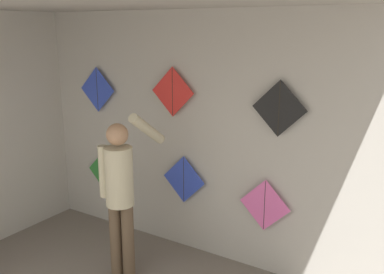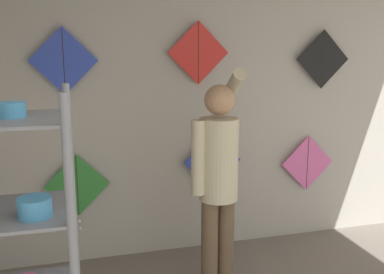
{
  "view_description": "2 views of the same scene",
  "coord_description": "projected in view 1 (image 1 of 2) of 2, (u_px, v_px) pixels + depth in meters",
  "views": [
    {
      "loc": [
        2.7,
        -0.52,
        2.61
      ],
      "look_at": [
        0.37,
        3.18,
        1.48
      ],
      "focal_mm": 40.0,
      "sensor_mm": 36.0,
      "label": 1
    },
    {
      "loc": [
        -1.13,
        -0.34,
        1.93
      ],
      "look_at": [
        -0.17,
        3.18,
        1.18
      ],
      "focal_mm": 40.0,
      "sensor_mm": 36.0,
      "label": 2
    }
  ],
  "objects": [
    {
      "name": "kite_5",
      "position": [
        279.0,
        109.0,
        4.18
      ],
      "size": [
        0.57,
        0.01,
        0.57
      ],
      "color": "black"
    },
    {
      "name": "shopkeeper",
      "position": [
        120.0,
        187.0,
        4.4
      ],
      "size": [
        0.45,
        0.67,
        1.8
      ],
      "rotation": [
        0.0,
        0.0,
        0.24
      ],
      "color": "brown",
      "rests_on": "ground"
    },
    {
      "name": "kite_3",
      "position": [
        97.0,
        90.0,
        5.44
      ],
      "size": [
        0.57,
        0.01,
        0.57
      ],
      "color": "blue"
    },
    {
      "name": "kite_4",
      "position": [
        173.0,
        92.0,
        4.82
      ],
      "size": [
        0.57,
        0.01,
        0.57
      ],
      "color": "red"
    },
    {
      "name": "kite_2",
      "position": [
        265.0,
        205.0,
        4.49
      ],
      "size": [
        0.57,
        0.01,
        0.57
      ],
      "color": "pink"
    },
    {
      "name": "kite_1",
      "position": [
        184.0,
        179.0,
        5.0
      ],
      "size": [
        0.57,
        0.01,
        0.57
      ],
      "color": "blue"
    },
    {
      "name": "kite_0",
      "position": [
        105.0,
        173.0,
        5.69
      ],
      "size": [
        0.57,
        0.04,
        0.71
      ],
      "color": "#338C38"
    },
    {
      "name": "back_panel",
      "position": [
        181.0,
        134.0,
        4.99
      ],
      "size": [
        4.73,
        0.06,
        2.8
      ],
      "primitive_type": "cube",
      "color": "#BCB7AD",
      "rests_on": "ground"
    }
  ]
}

